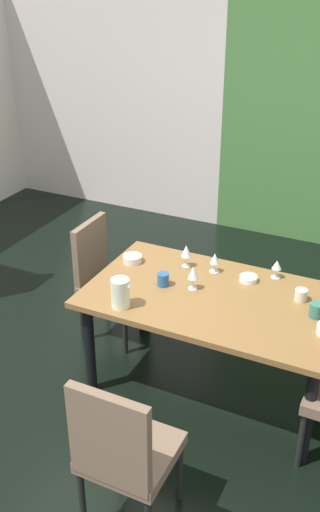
{
  "coord_description": "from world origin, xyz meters",
  "views": [
    {
      "loc": [
        1.82,
        -2.74,
        2.67
      ],
      "look_at": [
        0.31,
        0.4,
        0.85
      ],
      "focal_mm": 40.0,
      "sensor_mm": 36.0,
      "label": 1
    }
  ],
  "objects_px": {
    "wine_glass_west": "(193,273)",
    "serving_bowl_north": "(248,278)",
    "cup_right": "(163,279)",
    "pitcher_center": "(121,293)",
    "wine_glass_south": "(215,259)",
    "chair_head_near": "(123,450)",
    "chair_left_far": "(105,274)",
    "wine_glass_east": "(277,265)",
    "dining_table": "(215,307)",
    "cup_front": "(316,310)",
    "cup_near_shelf": "(301,295)",
    "wine_glass_rear": "(186,251)",
    "serving_bowl_left": "(132,259)"
  },
  "relations": [
    {
      "from": "wine_glass_west",
      "to": "serving_bowl_north",
      "type": "relative_size",
      "value": 1.37
    },
    {
      "from": "cup_right",
      "to": "pitcher_center",
      "type": "relative_size",
      "value": 0.45
    },
    {
      "from": "cup_right",
      "to": "wine_glass_south",
      "type": "bearing_deg",
      "value": 52.96
    },
    {
      "from": "chair_head_near",
      "to": "chair_left_far",
      "type": "xyz_separation_m",
      "value": [
        -0.98,
        1.5,
        -0.01
      ]
    },
    {
      "from": "wine_glass_east",
      "to": "cup_right",
      "type": "xyz_separation_m",
      "value": [
        -0.65,
        -0.42,
        -0.05
      ]
    },
    {
      "from": "dining_table",
      "to": "chair_left_far",
      "type": "bearing_deg",
      "value": 165.17
    },
    {
      "from": "cup_front",
      "to": "chair_head_near",
      "type": "bearing_deg",
      "value": -116.76
    },
    {
      "from": "chair_left_far",
      "to": "wine_glass_west",
      "type": "xyz_separation_m",
      "value": [
        0.82,
        -0.25,
        0.33
      ]
    },
    {
      "from": "dining_table",
      "to": "cup_near_shelf",
      "type": "bearing_deg",
      "value": 19.51
    },
    {
      "from": "cup_right",
      "to": "wine_glass_rear",
      "type": "bearing_deg",
      "value": 83.99
    },
    {
      "from": "chair_left_far",
      "to": "serving_bowl_north",
      "type": "bearing_deg",
      "value": 90.66
    },
    {
      "from": "wine_glass_rear",
      "to": "wine_glass_south",
      "type": "bearing_deg",
      "value": 3.25
    },
    {
      "from": "dining_table",
      "to": "wine_glass_south",
      "type": "relative_size",
      "value": 11.59
    },
    {
      "from": "dining_table",
      "to": "wine_glass_west",
      "type": "distance_m",
      "value": 0.26
    },
    {
      "from": "serving_bowl_north",
      "to": "chair_left_far",
      "type": "bearing_deg",
      "value": -179.34
    },
    {
      "from": "serving_bowl_north",
      "to": "pitcher_center",
      "type": "height_order",
      "value": "pitcher_center"
    },
    {
      "from": "cup_near_shelf",
      "to": "wine_glass_west",
      "type": "bearing_deg",
      "value": -166.42
    },
    {
      "from": "chair_head_near",
      "to": "serving_bowl_north",
      "type": "xyz_separation_m",
      "value": [
        0.14,
        1.51,
        0.22
      ]
    },
    {
      "from": "chair_head_near",
      "to": "chair_left_far",
      "type": "height_order",
      "value": "chair_head_near"
    },
    {
      "from": "cup_right",
      "to": "cup_near_shelf",
      "type": "relative_size",
      "value": 1.11
    },
    {
      "from": "dining_table",
      "to": "chair_head_near",
      "type": "height_order",
      "value": "chair_head_near"
    },
    {
      "from": "serving_bowl_left",
      "to": "cup_near_shelf",
      "type": "height_order",
      "value": "cup_near_shelf"
    },
    {
      "from": "wine_glass_west",
      "to": "serving_bowl_left",
      "type": "xyz_separation_m",
      "value": [
        -0.53,
        0.16,
        -0.09
      ]
    },
    {
      "from": "wine_glass_south",
      "to": "pitcher_center",
      "type": "bearing_deg",
      "value": -118.72
    },
    {
      "from": "chair_left_far",
      "to": "pitcher_center",
      "type": "xyz_separation_m",
      "value": [
        0.5,
        -0.64,
        0.32
      ]
    },
    {
      "from": "dining_table",
      "to": "cup_right",
      "type": "relative_size",
      "value": 18.8
    },
    {
      "from": "dining_table",
      "to": "pitcher_center",
      "type": "bearing_deg",
      "value": -142.37
    },
    {
      "from": "chair_left_far",
      "to": "pitcher_center",
      "type": "distance_m",
      "value": 0.87
    },
    {
      "from": "serving_bowl_north",
      "to": "cup_front",
      "type": "xyz_separation_m",
      "value": [
        0.5,
        -0.24,
        0.03
      ]
    },
    {
      "from": "chair_left_far",
      "to": "cup_front",
      "type": "distance_m",
      "value": 1.66
    },
    {
      "from": "chair_head_near",
      "to": "cup_front",
      "type": "height_order",
      "value": "chair_head_near"
    },
    {
      "from": "serving_bowl_north",
      "to": "cup_right",
      "type": "xyz_separation_m",
      "value": [
        -0.49,
        -0.3,
        0.03
      ]
    },
    {
      "from": "serving_bowl_left",
      "to": "pitcher_center",
      "type": "xyz_separation_m",
      "value": [
        0.21,
        -0.55,
        0.07
      ]
    },
    {
      "from": "wine_glass_rear",
      "to": "serving_bowl_left",
      "type": "height_order",
      "value": "wine_glass_rear"
    },
    {
      "from": "cup_front",
      "to": "pitcher_center",
      "type": "distance_m",
      "value": 1.2
    },
    {
      "from": "wine_glass_rear",
      "to": "cup_near_shelf",
      "type": "height_order",
      "value": "wine_glass_rear"
    },
    {
      "from": "chair_left_far",
      "to": "serving_bowl_left",
      "type": "xyz_separation_m",
      "value": [
        0.29,
        -0.09,
        0.24
      ]
    },
    {
      "from": "wine_glass_east",
      "to": "cup_right",
      "type": "relative_size",
      "value": 1.48
    },
    {
      "from": "dining_table",
      "to": "wine_glass_east",
      "type": "distance_m",
      "value": 0.52
    },
    {
      "from": "chair_left_far",
      "to": "cup_near_shelf",
      "type": "relative_size",
      "value": 11.8
    },
    {
      "from": "wine_glass_west",
      "to": "pitcher_center",
      "type": "relative_size",
      "value": 0.84
    },
    {
      "from": "dining_table",
      "to": "cup_near_shelf",
      "type": "height_order",
      "value": "cup_near_shelf"
    },
    {
      "from": "serving_bowl_north",
      "to": "cup_near_shelf",
      "type": "bearing_deg",
      "value": -14.32
    },
    {
      "from": "wine_glass_east",
      "to": "cup_near_shelf",
      "type": "xyz_separation_m",
      "value": [
        0.22,
        -0.22,
        -0.05
      ]
    },
    {
      "from": "chair_left_far",
      "to": "wine_glass_south",
      "type": "relative_size",
      "value": 6.54
    },
    {
      "from": "chair_left_far",
      "to": "serving_bowl_north",
      "type": "xyz_separation_m",
      "value": [
        1.12,
        0.01,
        0.23
      ]
    },
    {
      "from": "chair_left_far",
      "to": "cup_right",
      "type": "height_order",
      "value": "chair_left_far"
    },
    {
      "from": "dining_table",
      "to": "serving_bowl_north",
      "type": "distance_m",
      "value": 0.32
    },
    {
      "from": "chair_left_far",
      "to": "cup_near_shelf",
      "type": "xyz_separation_m",
      "value": [
        1.5,
        -0.08,
        0.26
      ]
    },
    {
      "from": "cup_right",
      "to": "dining_table",
      "type": "bearing_deg",
      "value": 4.12
    }
  ]
}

